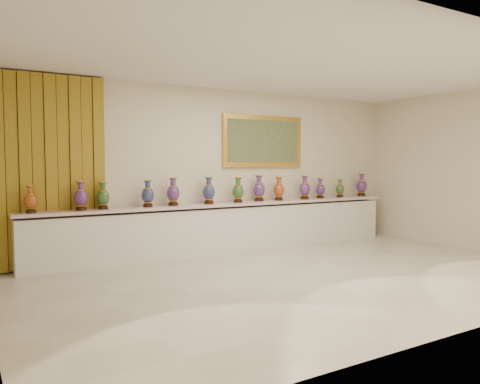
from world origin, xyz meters
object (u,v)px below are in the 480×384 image
object	(u,v)px
counter	(229,228)
vase_2	(103,197)
vase_1	(81,197)
vase_0	(31,201)

from	to	relation	value
counter	vase_2	xyz separation A→B (m)	(-2.30, -0.02, 0.66)
vase_1	vase_0	bearing A→B (deg)	-179.49
counter	vase_0	world-z (taller)	vase_0
vase_0	vase_2	xyz separation A→B (m)	(1.06, 0.04, 0.01)
vase_1	vase_2	distance (m)	0.35
vase_2	vase_0	bearing A→B (deg)	-178.08
counter	vase_1	bearing A→B (deg)	-178.91
counter	vase_1	xyz separation A→B (m)	(-2.65, -0.05, 0.67)
vase_0	vase_1	distance (m)	0.71
counter	vase_2	size ratio (longest dim) A/B	16.82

